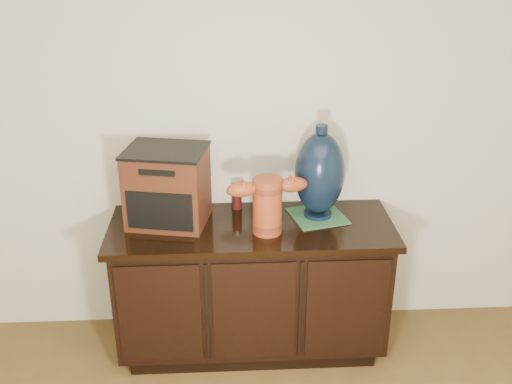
{
  "coord_description": "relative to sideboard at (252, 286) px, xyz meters",
  "views": [
    {
      "loc": [
        -0.12,
        -0.49,
        2.17
      ],
      "look_at": [
        0.02,
        2.18,
        0.96
      ],
      "focal_mm": 42.0,
      "sensor_mm": 36.0,
      "label": 1
    }
  ],
  "objects": [
    {
      "name": "terracotta_vessel",
      "position": [
        0.08,
        -0.08,
        0.53
      ],
      "size": [
        0.41,
        0.17,
        0.29
      ],
      "rotation": [
        0.0,
        0.0,
        0.18
      ],
      "color": "#A1401D",
      "rests_on": "sideboard"
    },
    {
      "name": "green_mat",
      "position": [
        0.35,
        0.08,
        0.37
      ],
      "size": [
        0.32,
        0.32,
        0.01
      ],
      "primitive_type": "cube",
      "rotation": [
        0.0,
        0.0,
        0.25
      ],
      "color": "#295B36",
      "rests_on": "sideboard"
    },
    {
      "name": "tv_radio",
      "position": [
        -0.42,
        0.07,
        0.57
      ],
      "size": [
        0.45,
        0.39,
        0.4
      ],
      "rotation": [
        0.0,
        0.0,
        -0.19
      ],
      "color": "#411D10",
      "rests_on": "sideboard"
    },
    {
      "name": "lamp_base",
      "position": [
        0.35,
        0.08,
        0.61
      ],
      "size": [
        0.31,
        0.31,
        0.5
      ],
      "rotation": [
        0.0,
        0.0,
        0.25
      ],
      "color": "black",
      "rests_on": "green_mat"
    },
    {
      "name": "spray_can",
      "position": [
        -0.07,
        0.2,
        0.45
      ],
      "size": [
        0.05,
        0.05,
        0.16
      ],
      "color": "#58110F",
      "rests_on": "sideboard"
    },
    {
      "name": "sideboard",
      "position": [
        0.0,
        0.0,
        0.0
      ],
      "size": [
        1.46,
        0.56,
        0.75
      ],
      "color": "black",
      "rests_on": "ground"
    }
  ]
}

